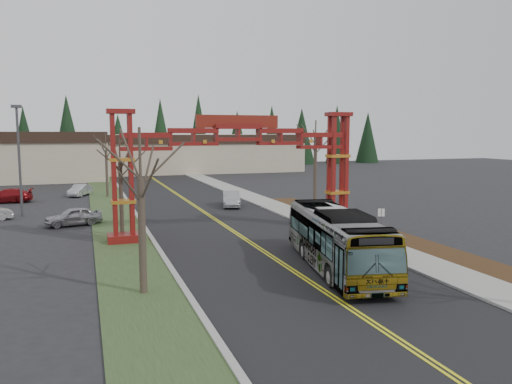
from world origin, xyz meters
name	(u,v)px	position (x,y,z in m)	size (l,w,h in m)	color
ground	(374,324)	(0.00, 0.00, 0.00)	(200.00, 200.00, 0.00)	black
road	(214,219)	(0.00, 25.00, 0.01)	(12.00, 110.00, 0.02)	black
lane_line_left	(213,219)	(-0.12, 25.00, 0.03)	(0.12, 100.00, 0.01)	yellow
lane_line_right	(216,219)	(0.12, 25.00, 0.03)	(0.12, 100.00, 0.01)	yellow
curb_right	(281,214)	(6.15, 25.00, 0.07)	(0.30, 110.00, 0.15)	#9E9D99
sidewalk_right	(296,214)	(7.60, 25.00, 0.08)	(2.60, 110.00, 0.14)	gray
landscape_strip	(427,247)	(10.20, 10.00, 0.06)	(2.60, 50.00, 0.12)	#311F10
grass_median	(118,224)	(-8.00, 25.00, 0.04)	(4.00, 110.00, 0.08)	#2C4120
curb_left	(141,222)	(-6.15, 25.00, 0.07)	(0.30, 110.00, 0.15)	#9E9D99
gateway_arch	(238,152)	(0.00, 18.00, 5.98)	(18.20, 1.60, 8.90)	maroon
retail_building_east	(195,152)	(10.00, 79.95, 3.51)	(38.00, 20.30, 7.00)	#B8A58C
conifer_treeline	(137,137)	(0.25, 92.00, 6.49)	(116.10, 5.60, 13.00)	black
transit_bus	(337,240)	(2.36, 7.50, 1.64)	(2.75, 11.76, 3.27)	#AEB1B6
silver_sedan	(231,199)	(3.38, 31.46, 0.77)	(1.63, 4.66, 1.54)	#A5A8AD
parked_car_near_a	(73,216)	(-11.36, 25.74, 0.74)	(1.75, 4.34, 1.48)	#A7A7AF
parked_car_mid_a	(7,196)	(-18.28, 41.80, 0.75)	(2.10, 5.16, 1.50)	maroon
parked_car_far_a	(80,190)	(-11.00, 45.32, 0.68)	(1.43, 4.10, 1.35)	#B6BABE
bare_tree_median_near	(141,179)	(-8.00, 6.65, 5.30)	(3.46, 3.46, 7.61)	#382D26
bare_tree_median_mid	(120,163)	(-8.00, 20.07, 5.26)	(2.90, 2.90, 7.21)	#382D26
bare_tree_median_far	(106,151)	(-8.00, 43.21, 5.33)	(2.92, 2.92, 7.29)	#382D26
bare_tree_right_far	(316,144)	(10.00, 26.08, 6.30)	(3.28, 3.28, 8.51)	#382D26
light_pole_near	(19,152)	(-15.75, 31.95, 5.64)	(0.85, 0.42, 9.75)	#3F3F44
street_sign	(381,217)	(9.39, 14.02, 1.46)	(0.44, 0.20, 2.03)	#3F3F44
barrel_south	(360,222)	(9.55, 17.19, 0.49)	(0.53, 0.53, 0.97)	orange
barrel_mid	(336,215)	(9.36, 20.73, 0.51)	(0.55, 0.55, 1.02)	orange
barrel_north	(324,213)	(9.10, 22.36, 0.44)	(0.48, 0.48, 0.88)	orange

